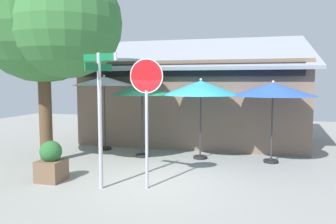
% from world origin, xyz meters
% --- Properties ---
extents(ground_plane, '(28.00, 28.00, 0.10)m').
position_xyz_m(ground_plane, '(0.00, 0.00, -0.05)').
color(ground_plane, gray).
extents(cafe_building, '(8.98, 5.42, 4.57)m').
position_xyz_m(cafe_building, '(0.00, 5.93, 1.70)').
color(cafe_building, '#705B4C').
rests_on(cafe_building, ground).
extents(street_sign_post, '(0.92, 0.86, 3.11)m').
position_xyz_m(street_sign_post, '(-1.00, -1.06, 1.90)').
color(street_sign_post, '#A8AAB2').
rests_on(street_sign_post, ground).
extents(stop_sign, '(0.78, 0.07, 2.99)m').
position_xyz_m(stop_sign, '(0.02, -0.77, 2.09)').
color(stop_sign, '#A8AAB2').
rests_on(stop_sign, ground).
extents(patio_umbrella_ivory_left, '(2.26, 2.26, 2.72)m').
position_xyz_m(patio_umbrella_ivory_left, '(-2.83, 2.95, 2.46)').
color(patio_umbrella_ivory_left, black).
rests_on(patio_umbrella_ivory_left, ground).
extents(patio_umbrella_forest_green_center, '(1.99, 1.99, 2.50)m').
position_xyz_m(patio_umbrella_forest_green_center, '(-1.13, 2.20, 2.21)').
color(patio_umbrella_forest_green_center, black).
rests_on(patio_umbrella_forest_green_center, ground).
extents(patio_umbrella_teal_right, '(2.47, 2.47, 2.57)m').
position_xyz_m(patio_umbrella_teal_right, '(0.74, 2.45, 2.26)').
color(patio_umbrella_teal_right, black).
rests_on(patio_umbrella_teal_right, ground).
extents(patio_umbrella_royal_blue_far_right, '(2.53, 2.53, 2.50)m').
position_xyz_m(patio_umbrella_royal_blue_far_right, '(2.92, 2.49, 2.22)').
color(patio_umbrella_royal_blue_far_right, black).
rests_on(patio_umbrella_royal_blue_far_right, ground).
extents(shade_tree, '(4.69, 4.09, 6.53)m').
position_xyz_m(shade_tree, '(-3.42, 0.64, 4.35)').
color(shade_tree, brown).
rests_on(shade_tree, ground).
extents(sidewalk_planter, '(0.61, 0.61, 1.01)m').
position_xyz_m(sidewalk_planter, '(-2.46, -0.85, 0.48)').
color(sidewalk_planter, brown).
rests_on(sidewalk_planter, ground).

